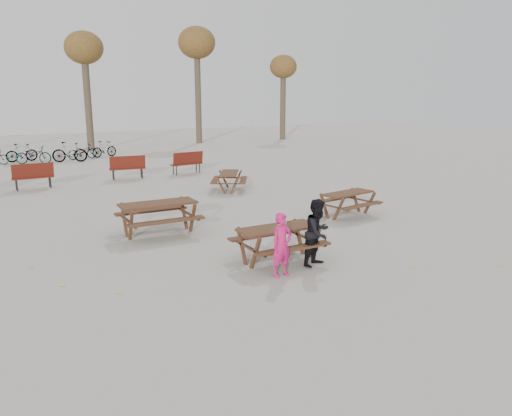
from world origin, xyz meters
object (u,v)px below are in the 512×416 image
soda_bottle (285,225)px  adult (318,232)px  food_tray (280,227)px  child (282,245)px  picnic_table_east (347,204)px  picnic_table_north (159,218)px  main_picnic_table (278,235)px  picnic_table_far (229,181)px

soda_bottle → adult: adult is taller
food_tray → soda_bottle: (0.12, -0.04, 0.05)m
child → adult: size_ratio=0.90×
food_tray → picnic_table_east: bearing=32.7°
soda_bottle → child: size_ratio=0.13×
soda_bottle → picnic_table_north: soda_bottle is taller
food_tray → adult: (0.62, -0.55, -0.06)m
soda_bottle → picnic_table_east: 4.77m
main_picnic_table → picnic_table_east: (4.02, 2.50, -0.22)m
picnic_table_east → picnic_table_north: (-5.61, 0.88, 0.06)m
picnic_table_east → picnic_table_north: 5.68m
adult → picnic_table_east: bearing=21.0°
picnic_table_north → food_tray: bearing=-65.0°
main_picnic_table → adult: bearing=-48.3°
adult → picnic_table_north: size_ratio=0.74×
picnic_table_north → picnic_table_far: bearing=47.1°
main_picnic_table → picnic_table_far: size_ratio=1.12×
adult → picnic_table_far: 8.81m
food_tray → picnic_table_far: food_tray is taller
child → picnic_table_far: size_ratio=0.82×
picnic_table_north → adult: bearing=-60.8°
soda_bottle → picnic_table_north: size_ratio=0.09×
picnic_table_north → picnic_table_east: bearing=-8.1°
child → picnic_table_far: (3.17, 8.74, -0.31)m
soda_bottle → picnic_table_north: (-1.68, 3.52, -0.42)m
adult → child: bearing=169.0°
soda_bottle → picnic_table_east: bearing=33.9°
soda_bottle → picnic_table_north: bearing=115.5°
soda_bottle → picnic_table_east: soda_bottle is taller
main_picnic_table → child: child is taller
adult → picnic_table_east: 4.68m
adult → main_picnic_table: bearing=110.2°
food_tray → child: bearing=-119.0°
soda_bottle → adult: 0.72m
picnic_table_east → picnic_table_far: (-1.30, 5.39, -0.02)m
main_picnic_table → picnic_table_far: main_picnic_table is taller
picnic_table_east → picnic_table_north: size_ratio=0.85×
picnic_table_east → food_tray: bearing=-156.4°
main_picnic_table → adult: (0.58, -0.65, 0.14)m
child → picnic_table_far: bearing=63.8°
main_picnic_table → picnic_table_north: 3.74m
adult → picnic_table_east: adult is taller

